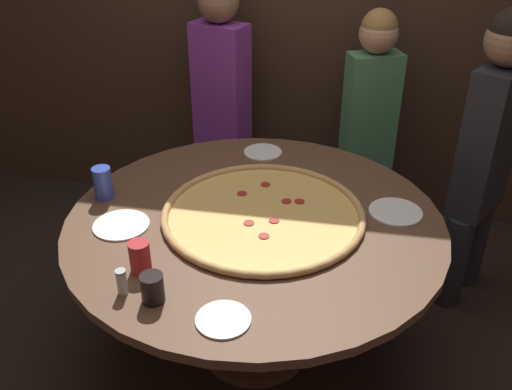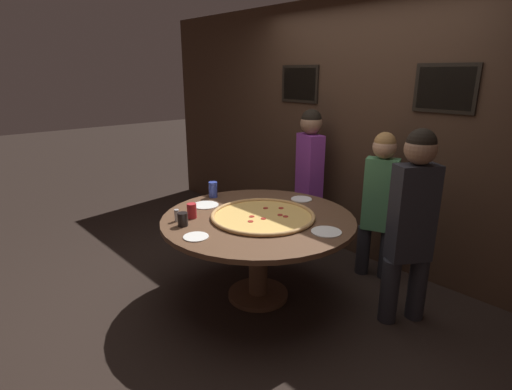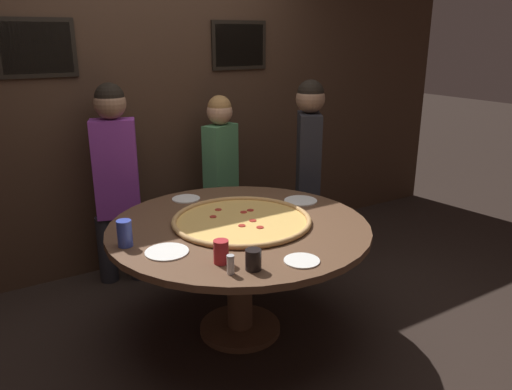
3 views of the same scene
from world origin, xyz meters
TOP-DOWN VIEW (x-y plane):
  - ground_plane at (0.00, 0.00)m, footprint 24.00×24.00m
  - back_wall at (0.00, 1.39)m, footprint 6.40×0.08m
  - dining_table at (0.00, 0.00)m, footprint 1.59×1.59m
  - giant_pizza at (0.03, 0.02)m, footprint 0.86×0.86m
  - drink_cup_far_left at (-0.35, -0.42)m, footprint 0.08×0.08m
  - drink_cup_by_shaker at (-0.25, -0.56)m, footprint 0.08×0.08m
  - drink_cup_near_left at (-0.69, 0.05)m, footprint 0.08×0.08m
  - white_plate_near_front at (-0.53, -0.15)m, footprint 0.23×0.23m
  - white_plate_right_side at (-0.07, 0.61)m, footprint 0.19×0.19m
  - white_plate_far_back at (0.01, -0.62)m, footprint 0.18×0.18m
  - white_plate_left_side at (0.58, 0.15)m, footprint 0.23×0.23m
  - condiment_shaker at (-0.36, -0.55)m, footprint 0.04×0.04m
  - diner_side_left at (1.00, 0.62)m, footprint 0.32×0.39m
  - diner_centre_back at (-0.40, 1.11)m, footprint 0.40×0.27m
  - diner_side_right at (0.46, 1.09)m, footprint 0.36×0.25m

SIDE VIEW (x-z plane):
  - ground_plane at x=0.00m, z-range 0.00..0.00m
  - dining_table at x=0.00m, z-range 0.24..0.98m
  - white_plate_near_front at x=-0.53m, z-range 0.74..0.75m
  - white_plate_right_side at x=-0.07m, z-range 0.74..0.75m
  - white_plate_far_back at x=0.01m, z-range 0.74..0.75m
  - white_plate_left_side at x=0.58m, z-range 0.74..0.75m
  - giant_pizza at x=0.03m, z-range 0.74..0.77m
  - diner_side_right at x=0.46m, z-range 0.09..1.47m
  - condiment_shaker at x=-0.36m, z-range 0.74..0.84m
  - drink_cup_by_shaker at x=-0.25m, z-range 0.74..0.85m
  - drink_cup_far_left at x=-0.35m, z-range 0.74..0.86m
  - drink_cup_near_left at x=-0.69m, z-range 0.74..0.89m
  - diner_side_left at x=1.00m, z-range 0.10..1.61m
  - diner_centre_back at x=-0.40m, z-range 0.10..1.62m
  - back_wall at x=0.00m, z-range 0.00..2.60m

